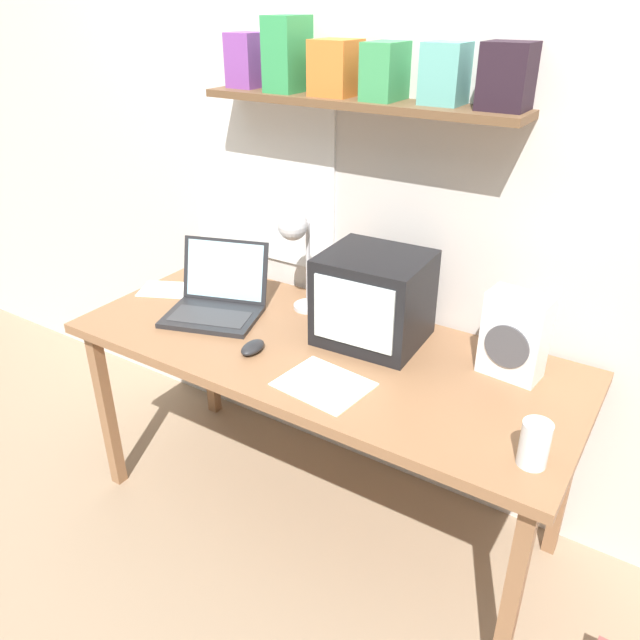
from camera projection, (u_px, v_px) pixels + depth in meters
The scene contains 11 objects.
ground_plane at pixel (320, 512), 2.43m from camera, with size 12.00×12.00×0.00m, color #9A8165.
back_wall at pixel (384, 153), 2.13m from camera, with size 5.60×0.24×2.60m.
corner_desk at pixel (320, 362), 2.11m from camera, with size 1.72×0.72×0.74m.
crt_monitor at pixel (374, 298), 2.06m from camera, with size 0.35×0.32×0.30m.
laptop at pixel (218, 296), 2.29m from camera, with size 0.41×0.39×0.24m.
desk_lamp at pixel (296, 239), 2.18m from camera, with size 0.13×0.17×0.39m.
juice_glass at pixel (534, 446), 1.54m from camera, with size 0.07×0.07×0.12m.
space_heater at pixel (515, 336), 1.87m from camera, with size 0.19×0.13×0.27m.
computer_mouse at pixel (253, 347), 2.05m from camera, with size 0.07×0.11×0.03m.
printed_handout at pixel (324, 384), 1.88m from camera, with size 0.28×0.24×0.00m.
open_notebook at pixel (177, 290), 2.48m from camera, with size 0.33×0.26×0.00m.
Camera 1 is at (0.98, -1.52, 1.78)m, focal length 35.00 mm.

